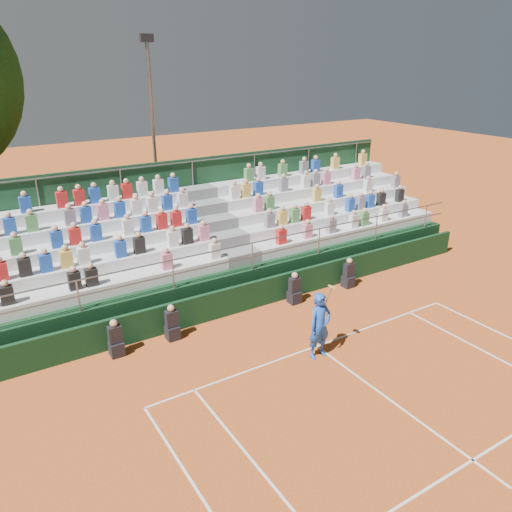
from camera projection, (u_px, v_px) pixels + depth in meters
ground at (316, 346)px, 15.26m from camera, size 90.00×90.00×0.00m
courtside_wall at (260, 293)px, 17.60m from camera, size 20.00×0.15×1.00m
line_officials at (242, 305)px, 16.76m from camera, size 9.43×0.40×1.19m
grandstand at (217, 250)px, 19.92m from camera, size 20.00×5.20×4.40m
tennis_player at (320, 325)px, 14.40m from camera, size 0.91×0.51×2.22m
floodlight_mast at (153, 125)px, 23.22m from camera, size 0.60×0.25×9.22m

